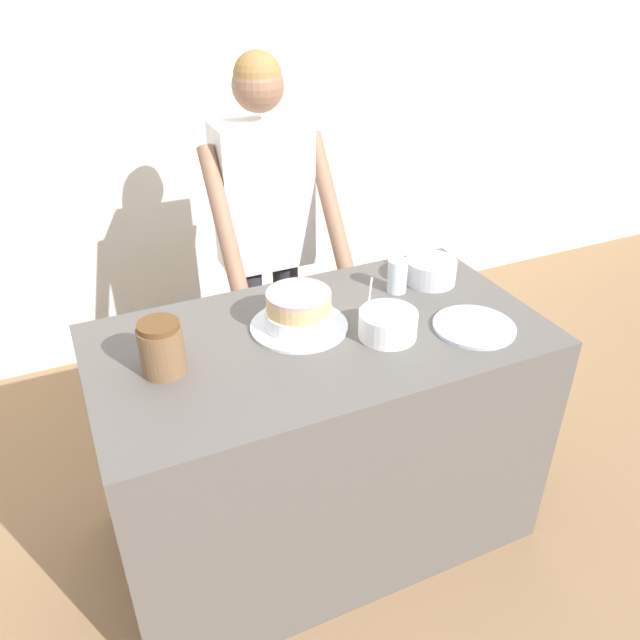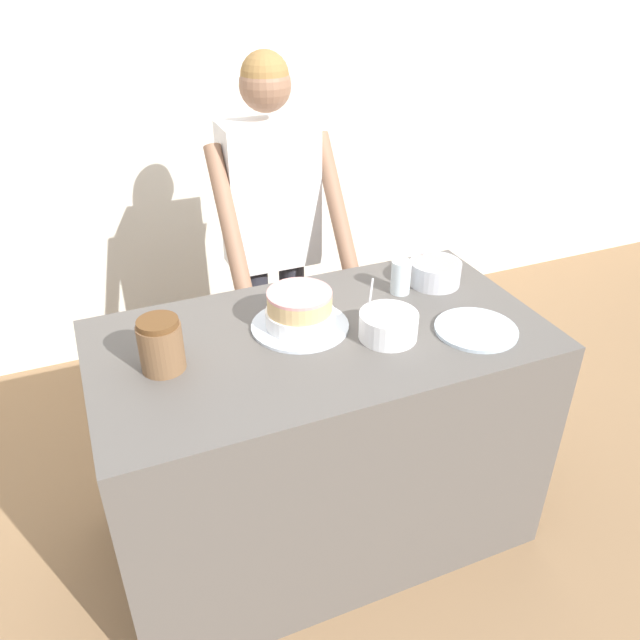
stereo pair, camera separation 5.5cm
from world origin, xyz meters
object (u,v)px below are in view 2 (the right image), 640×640
drinking_glass (401,277)px  ceramic_plate (476,329)px  stoneware_jar (161,345)px  frosting_bowl_pink (435,272)px  frosting_bowl_white (388,324)px  cake (300,312)px  person_baker (272,217)px

drinking_glass → ceramic_plate: size_ratio=0.46×
drinking_glass → stoneware_jar: stoneware_jar is taller
frosting_bowl_pink → drinking_glass: (-0.15, -0.01, 0.01)m
stoneware_jar → frosting_bowl_white: bearing=-8.6°
drinking_glass → stoneware_jar: (-0.87, -0.14, 0.02)m
ceramic_plate → stoneware_jar: 0.99m
ceramic_plate → stoneware_jar: size_ratio=1.63×
frosting_bowl_white → drinking_glass: frosting_bowl_white is taller
drinking_glass → stoneware_jar: size_ratio=0.74×
cake → stoneware_jar: bearing=-172.5°
ceramic_plate → stoneware_jar: (-0.97, 0.18, 0.08)m
ceramic_plate → stoneware_jar: bearing=169.3°
drinking_glass → stoneware_jar: bearing=-170.6°
frosting_bowl_white → stoneware_jar: size_ratio=1.13×
drinking_glass → ceramic_plate: drinking_glass is taller
frosting_bowl_white → ceramic_plate: 0.29m
person_baker → cake: 0.71m
person_baker → stoneware_jar: size_ratio=9.91×
ceramic_plate → frosting_bowl_white: bearing=164.3°
stoneware_jar → drinking_glass: bearing=9.4°
person_baker → frosting_bowl_white: 0.86m
person_baker → frosting_bowl_pink: (0.42, -0.59, -0.06)m
frosting_bowl_pink → drinking_glass: size_ratio=1.53×
person_baker → frosting_bowl_pink: size_ratio=8.73×
frosting_bowl_pink → frosting_bowl_white: frosting_bowl_white is taller
drinking_glass → ceramic_plate: (0.10, -0.33, -0.06)m
cake → frosting_bowl_pink: (0.57, 0.10, -0.01)m
person_baker → frosting_bowl_white: size_ratio=8.76×
frosting_bowl_pink → frosting_bowl_white: bearing=-141.8°
ceramic_plate → cake: bearing=154.9°
frosting_bowl_white → drinking_glass: (0.18, 0.25, 0.01)m
ceramic_plate → frosting_bowl_pink: bearing=81.7°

